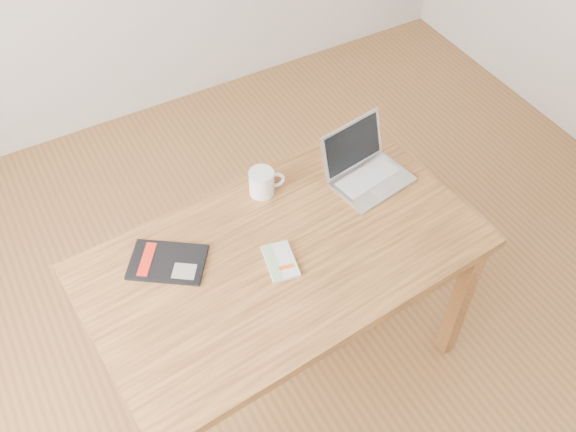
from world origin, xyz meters
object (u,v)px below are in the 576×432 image
desk (284,268)px  white_guidebook (280,261)px  laptop (365,168)px  coffee_mug (263,182)px  black_guidebook (168,262)px

desk → white_guidebook: size_ratio=8.18×
laptop → coffee_mug: laptop is taller
desk → laptop: laptop is taller
white_guidebook → black_guidebook: bearing=163.3°
desk → white_guidebook: (-0.03, -0.03, 0.10)m
desk → coffee_mug: coffee_mug is taller
black_guidebook → laptop: (0.81, 0.02, 0.04)m
black_guidebook → coffee_mug: bearing=-37.2°
white_guidebook → laptop: laptop is taller
black_guidebook → coffee_mug: size_ratio=2.27×
desk → coffee_mug: bearing=71.5°
white_guidebook → laptop: (0.47, 0.21, 0.04)m
desk → white_guidebook: bearing=-138.3°
black_guidebook → coffee_mug: coffee_mug is taller
black_guidebook → white_guidebook: bearing=-83.5°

